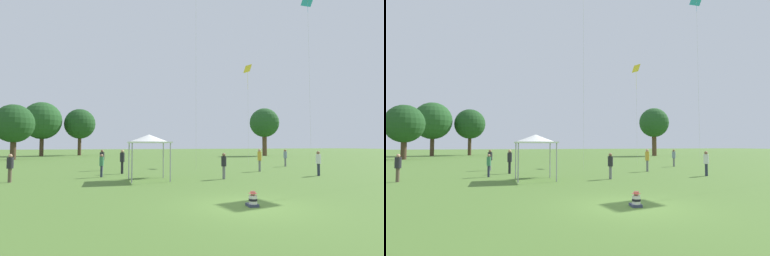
# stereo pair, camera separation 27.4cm
# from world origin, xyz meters

# --- Properties ---
(ground_plane) EXTENTS (300.00, 300.00, 0.00)m
(ground_plane) POSITION_xyz_m (0.00, 0.00, 0.00)
(ground_plane) COLOR #4C702D
(seated_toddler) EXTENTS (0.42, 0.50, 0.56)m
(seated_toddler) POSITION_xyz_m (0.16, -0.08, 0.23)
(seated_toddler) COLOR #383D56
(seated_toddler) RESTS_ON ground
(person_standing_0) EXTENTS (0.48, 0.48, 1.67)m
(person_standing_0) POSITION_xyz_m (-10.05, 10.40, 0.99)
(person_standing_0) COLOR brown
(person_standing_0) RESTS_ON ground
(person_standing_1) EXTENTS (0.40, 0.40, 1.86)m
(person_standing_1) POSITION_xyz_m (7.72, 12.39, 1.13)
(person_standing_1) COLOR slate
(person_standing_1) RESTS_ON ground
(person_standing_2) EXTENTS (0.46, 0.46, 1.74)m
(person_standing_2) POSITION_xyz_m (13.17, 16.66, 1.05)
(person_standing_2) COLOR slate
(person_standing_2) RESTS_ON ground
(person_standing_3) EXTENTS (0.46, 0.46, 1.76)m
(person_standing_3) POSITION_xyz_m (9.97, 8.08, 1.05)
(person_standing_3) COLOR #282D42
(person_standing_3) RESTS_ON ground
(person_standing_4) EXTENTS (0.44, 0.44, 1.79)m
(person_standing_4) POSITION_xyz_m (-4.77, 17.23, 1.06)
(person_standing_4) COLOR slate
(person_standing_4) RESTS_ON ground
(person_standing_5) EXTENTS (0.48, 0.48, 1.84)m
(person_standing_5) POSITION_xyz_m (-3.34, 13.81, 1.11)
(person_standing_5) COLOR black
(person_standing_5) RESTS_ON ground
(person_standing_6) EXTENTS (0.37, 0.37, 1.58)m
(person_standing_6) POSITION_xyz_m (-4.88, 11.73, 0.96)
(person_standing_6) COLOR #282D42
(person_standing_6) RESTS_ON ground
(person_standing_7) EXTENTS (0.41, 0.41, 1.68)m
(person_standing_7) POSITION_xyz_m (2.65, 8.19, 1.00)
(person_standing_7) COLOR slate
(person_standing_7) RESTS_ON ground
(canopy_tent) EXTENTS (2.58, 2.58, 2.86)m
(canopy_tent) POSITION_xyz_m (-2.08, 9.01, 2.56)
(canopy_tent) COLOR white
(canopy_tent) RESTS_ON ground
(kite_0) EXTENTS (0.71, 1.08, 11.59)m
(kite_0) POSITION_xyz_m (11.46, 21.26, 10.73)
(kite_0) COLOR yellow
(kite_0) RESTS_ON ground
(kite_4) EXTENTS (1.25, 0.79, 18.07)m
(kite_4) POSITION_xyz_m (15.90, 16.11, 17.00)
(kite_4) COLOR #339EDB
(kite_4) RESTS_ON ground
(distant_tree_0) EXTENTS (5.77, 5.77, 8.31)m
(distant_tree_0) POSITION_xyz_m (-17.21, 41.12, 5.38)
(distant_tree_0) COLOR #473323
(distant_tree_0) RESTS_ON ground
(distant_tree_1) EXTENTS (7.39, 7.39, 10.72)m
(distant_tree_1) POSITION_xyz_m (-15.72, 55.73, 7.00)
(distant_tree_1) COLOR #473323
(distant_tree_1) RESTS_ON ground
(distant_tree_2) EXTENTS (5.89, 5.89, 9.68)m
(distant_tree_2) POSITION_xyz_m (27.22, 43.82, 6.66)
(distant_tree_2) COLOR brown
(distant_tree_2) RESTS_ON ground
(distant_tree_3) EXTENTS (6.32, 6.32, 9.84)m
(distant_tree_3) POSITION_xyz_m (-8.81, 57.94, 6.63)
(distant_tree_3) COLOR #473323
(distant_tree_3) RESTS_ON ground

